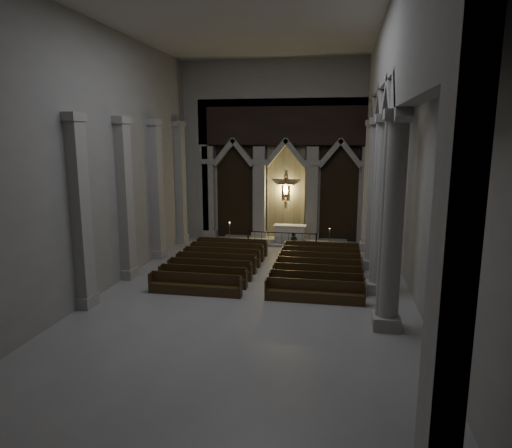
# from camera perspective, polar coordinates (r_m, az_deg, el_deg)

# --- Properties ---
(room) EXTENTS (24.00, 24.10, 12.00)m
(room) POSITION_cam_1_polar(r_m,az_deg,el_deg) (19.57, -0.20, 12.41)
(room) COLOR gray
(room) RESTS_ON ground
(sanctuary_wall) EXTENTS (14.00, 0.77, 12.00)m
(sanctuary_wall) POSITION_cam_1_polar(r_m,az_deg,el_deg) (30.98, 3.78, 10.06)
(sanctuary_wall) COLOR #9F9D94
(sanctuary_wall) RESTS_ON ground
(right_arcade) EXTENTS (1.00, 24.00, 12.00)m
(right_arcade) POSITION_cam_1_polar(r_m,az_deg,el_deg) (20.66, 16.07, 12.54)
(right_arcade) COLOR #9F9D94
(right_arcade) RESTS_ON ground
(left_pilasters) EXTENTS (0.60, 13.00, 8.03)m
(left_pilasters) POSITION_cam_1_polar(r_m,az_deg,el_deg) (25.18, -13.99, 3.36)
(left_pilasters) COLOR #9F9D94
(left_pilasters) RESTS_ON ground
(sanctuary_step) EXTENTS (8.50, 2.60, 0.15)m
(sanctuary_step) POSITION_cam_1_polar(r_m,az_deg,el_deg) (30.87, 3.43, -2.20)
(sanctuary_step) COLOR #9F9D94
(sanctuary_step) RESTS_ON ground
(altar) EXTENTS (2.14, 0.86, 1.08)m
(altar) POSITION_cam_1_polar(r_m,az_deg,el_deg) (30.66, 4.27, -1.11)
(altar) COLOR silver
(altar) RESTS_ON sanctuary_step
(altar_rail) EXTENTS (4.59, 0.09, 0.90)m
(altar_rail) POSITION_cam_1_polar(r_m,az_deg,el_deg) (29.95, 3.24, -1.58)
(altar_rail) COLOR black
(altar_rail) RESTS_ON ground
(candle_stand_left) EXTENTS (0.24, 0.24, 1.45)m
(candle_stand_left) POSITION_cam_1_polar(r_m,az_deg,el_deg) (30.53, -3.29, -1.73)
(candle_stand_left) COLOR olive
(candle_stand_left) RESTS_ON ground
(candle_stand_right) EXTENTS (0.23, 0.23, 1.35)m
(candle_stand_right) POSITION_cam_1_polar(r_m,az_deg,el_deg) (29.54, 9.15, -2.35)
(candle_stand_right) COLOR olive
(candle_stand_right) RESTS_ON ground
(pews) EXTENTS (9.72, 7.72, 0.96)m
(pews) POSITION_cam_1_polar(r_m,az_deg,el_deg) (23.88, 1.30, -5.56)
(pews) COLOR black
(pews) RESTS_ON ground
(worshipper) EXTENTS (0.57, 0.48, 1.32)m
(worshipper) POSITION_cam_1_polar(r_m,az_deg,el_deg) (27.89, 4.73, -2.42)
(worshipper) COLOR black
(worshipper) RESTS_ON ground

